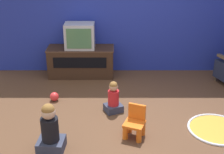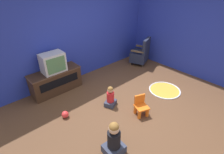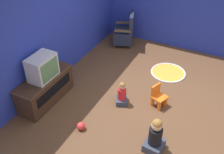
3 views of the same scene
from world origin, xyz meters
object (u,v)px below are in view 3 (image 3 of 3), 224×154
(television, at_px, (42,68))
(yellow_kid_chair, at_px, (158,98))
(toy_ball, at_px, (81,126))
(black_armchair, at_px, (125,33))
(tv_cabinet, at_px, (45,89))
(child_watching_left, at_px, (122,94))
(child_watching_center, at_px, (155,137))

(television, relative_size, yellow_kid_chair, 1.24)
(yellow_kid_chair, distance_m, toy_ball, 1.73)
(television, relative_size, black_armchair, 0.62)
(tv_cabinet, bearing_deg, toy_ball, -108.81)
(tv_cabinet, height_order, television, television)
(yellow_kid_chair, relative_size, child_watching_left, 0.87)
(black_armchair, bearing_deg, yellow_kid_chair, 18.66)
(child_watching_left, bearing_deg, black_armchair, -0.69)
(tv_cabinet, bearing_deg, child_watching_center, -94.18)
(tv_cabinet, xyz_separation_m, television, (-0.00, -0.03, 0.55))
(black_armchair, bearing_deg, television, -28.71)
(yellow_kid_chair, height_order, child_watching_left, child_watching_left)
(television, bearing_deg, child_watching_left, -65.51)
(child_watching_center, bearing_deg, toy_ball, 102.23)
(child_watching_center, bearing_deg, child_watching_left, 54.87)
(television, bearing_deg, child_watching_center, -94.24)
(yellow_kid_chair, xyz_separation_m, child_watching_center, (-1.15, -0.32, 0.11))
(toy_ball, bearing_deg, child_watching_left, -19.42)
(black_armchair, distance_m, yellow_kid_chair, 2.75)
(yellow_kid_chair, bearing_deg, child_watching_left, 134.35)
(child_watching_left, bearing_deg, television, 90.08)
(yellow_kid_chair, bearing_deg, toy_ball, 162.51)
(television, xyz_separation_m, child_watching_center, (-0.18, -2.49, -0.56))
(tv_cabinet, xyz_separation_m, black_armchair, (3.07, -0.43, 0.05))
(yellow_kid_chair, relative_size, toy_ball, 2.98)
(black_armchair, bearing_deg, child_watching_center, 11.36)
(television, relative_size, child_watching_center, 0.83)
(black_armchair, height_order, child_watching_left, black_armchair)
(television, xyz_separation_m, yellow_kid_chair, (0.97, -2.16, -0.68))
(child_watching_center, bearing_deg, black_armchair, 36.94)
(child_watching_left, bearing_deg, child_watching_center, -153.77)
(tv_cabinet, distance_m, child_watching_center, 2.53)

